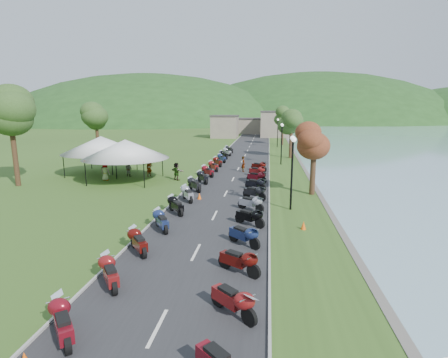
{
  "coord_description": "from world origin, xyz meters",
  "views": [
    {
      "loc": [
        3.35,
        -5.62,
        6.88
      ],
      "look_at": [
        -0.1,
        21.69,
        1.3
      ],
      "focal_mm": 28.0,
      "sensor_mm": 36.0,
      "label": 1
    }
  ],
  "objects_px": {
    "pedestrian_a": "(150,176)",
    "pedestrian_b": "(129,176)",
    "vendor_tent_main": "(126,160)",
    "pedestrian_c": "(104,174)"
  },
  "relations": [
    {
      "from": "pedestrian_a",
      "to": "pedestrian_b",
      "type": "relative_size",
      "value": 1.06
    },
    {
      "from": "pedestrian_a",
      "to": "pedestrian_b",
      "type": "bearing_deg",
      "value": 137.07
    },
    {
      "from": "pedestrian_c",
      "to": "pedestrian_b",
      "type": "bearing_deg",
      "value": 32.68
    },
    {
      "from": "vendor_tent_main",
      "to": "pedestrian_b",
      "type": "distance_m",
      "value": 3.12
    },
    {
      "from": "pedestrian_b",
      "to": "pedestrian_c",
      "type": "relative_size",
      "value": 1.01
    },
    {
      "from": "pedestrian_a",
      "to": "pedestrian_b",
      "type": "distance_m",
      "value": 2.15
    },
    {
      "from": "vendor_tent_main",
      "to": "pedestrian_b",
      "type": "bearing_deg",
      "value": 108.4
    },
    {
      "from": "vendor_tent_main",
      "to": "pedestrian_c",
      "type": "distance_m",
      "value": 5.32
    },
    {
      "from": "vendor_tent_main",
      "to": "pedestrian_c",
      "type": "xyz_separation_m",
      "value": [
        -3.88,
        3.05,
        -2.0
      ]
    },
    {
      "from": "pedestrian_a",
      "to": "pedestrian_b",
      "type": "xyz_separation_m",
      "value": [
        -2.14,
        -0.17,
        0.0
      ]
    }
  ]
}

